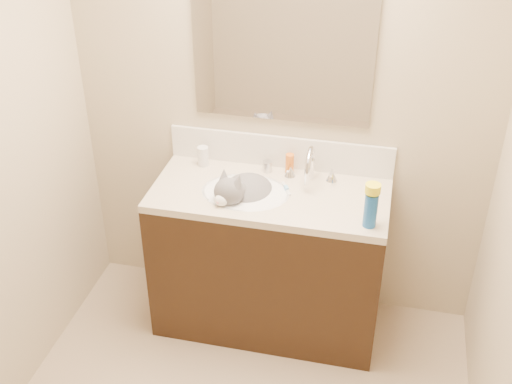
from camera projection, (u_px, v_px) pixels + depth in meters
The scene contains 16 objects.
room_shell at pixel (211, 183), 2.09m from camera, with size 2.24×2.54×2.52m.
vanity_cabinet at pixel (269, 262), 3.47m from camera, with size 1.20×0.55×0.82m, color black.
counter_slab at pixel (270, 195), 3.24m from camera, with size 1.20×0.55×0.04m, color beige.
basin at pixel (245, 204), 3.27m from camera, with size 0.45×0.36×0.14m, color white.
faucet at pixel (310, 168), 3.27m from camera, with size 0.28×0.20×0.21m.
cat at pixel (244, 196), 3.26m from camera, with size 0.39×0.43×0.32m.
backsplash at pixel (280, 152), 3.40m from camera, with size 1.20×0.02×0.18m, color silver.
mirror at pixel (283, 44), 3.09m from camera, with size 0.90×0.02×0.80m, color white.
pill_bottle at pixel (203, 156), 3.44m from camera, with size 0.06×0.06×0.11m, color silver.
pill_label at pixel (203, 158), 3.44m from camera, with size 0.06×0.06×0.04m, color orange.
silver_jar at pixel (267, 166), 3.39m from camera, with size 0.05×0.05×0.06m, color #B7B7BC.
amber_bottle at pixel (290, 164), 3.36m from camera, with size 0.04×0.04×0.11m, color #D26318.
toothbrush at pixel (286, 189), 3.25m from camera, with size 0.01×0.13×0.01m, color silver.
toothbrush_head at pixel (286, 188), 3.25m from camera, with size 0.02×0.03×0.02m, color #6DB1E8.
spray_can at pixel (371, 210), 2.93m from camera, with size 0.06×0.06×0.17m, color #1753A4.
spray_cap at pixel (373, 189), 2.87m from camera, with size 0.07×0.07×0.04m, color yellow.
Camera 1 is at (0.55, -1.71, 2.57)m, focal length 45.00 mm.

